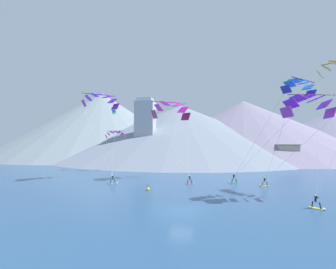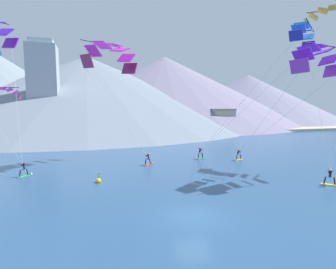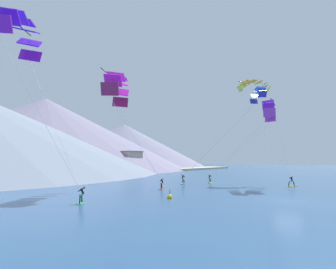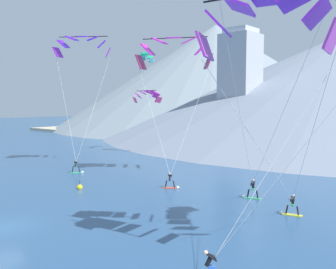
{
  "view_description": "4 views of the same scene",
  "coord_description": "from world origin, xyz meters",
  "px_view_note": "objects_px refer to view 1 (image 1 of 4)",
  "views": [
    {
      "loc": [
        1.75,
        -24.76,
        7.55
      ],
      "look_at": [
        -3.03,
        12.27,
        8.84
      ],
      "focal_mm": 24.0,
      "sensor_mm": 36.0,
      "label": 1
    },
    {
      "loc": [
        -6.55,
        -15.94,
        7.42
      ],
      "look_at": [
        2.05,
        12.86,
        4.24
      ],
      "focal_mm": 28.0,
      "sensor_mm": 36.0,
      "label": 2
    },
    {
      "loc": [
        -28.14,
        -6.91,
        4.07
      ],
      "look_at": [
        -1.47,
        13.79,
        7.32
      ],
      "focal_mm": 28.0,
      "sensor_mm": 36.0,
      "label": 3
    },
    {
      "loc": [
        25.04,
        -10.74,
        8.36
      ],
      "look_at": [
        -2.52,
        19.26,
        5.03
      ],
      "focal_mm": 40.0,
      "sensor_mm": 36.0,
      "label": 4
    }
  ],
  "objects_px": {
    "kitesurfer_near_lead": "(191,181)",
    "kitesurfer_near_trail": "(114,181)",
    "parafoil_kite_distant_high_outer": "(113,110)",
    "parafoil_kite_distant_low_drift": "(115,134)",
    "parafoil_kite_far_left": "(308,104)",
    "parafoil_kite_near_trail": "(101,99)",
    "kitesurfer_far_left": "(263,184)",
    "race_marker_buoy": "(148,189)",
    "kitesurfer_mid_center": "(233,180)",
    "parafoil_kite_mid_center": "(299,86)",
    "kitesurfer_far_right": "(318,205)",
    "parafoil_kite_near_lead": "(171,109)"
  },
  "relations": [
    {
      "from": "kitesurfer_near_lead",
      "to": "kitesurfer_near_trail",
      "type": "relative_size",
      "value": 1.02
    },
    {
      "from": "parafoil_kite_distant_high_outer",
      "to": "parafoil_kite_distant_low_drift",
      "type": "bearing_deg",
      "value": -41.18
    },
    {
      "from": "kitesurfer_near_lead",
      "to": "parafoil_kite_far_left",
      "type": "xyz_separation_m",
      "value": [
        15.36,
        -10.35,
        12.02
      ]
    },
    {
      "from": "parafoil_kite_near_trail",
      "to": "parafoil_kite_far_left",
      "type": "bearing_deg",
      "value": -20.89
    },
    {
      "from": "kitesurfer_far_left",
      "to": "race_marker_buoy",
      "type": "xyz_separation_m",
      "value": [
        -19.01,
        -5.72,
        -0.28
      ]
    },
    {
      "from": "kitesurfer_mid_center",
      "to": "parafoil_kite_mid_center",
      "type": "bearing_deg",
      "value": -55.25
    },
    {
      "from": "kitesurfer_near_trail",
      "to": "parafoil_kite_near_trail",
      "type": "relative_size",
      "value": 0.1
    },
    {
      "from": "kitesurfer_near_trail",
      "to": "kitesurfer_mid_center",
      "type": "xyz_separation_m",
      "value": [
        21.68,
        3.42,
        0.07
      ]
    },
    {
      "from": "kitesurfer_near_lead",
      "to": "parafoil_kite_far_left",
      "type": "bearing_deg",
      "value": -33.98
    },
    {
      "from": "parafoil_kite_distant_high_outer",
      "to": "kitesurfer_near_lead",
      "type": "bearing_deg",
      "value": -39.05
    },
    {
      "from": "kitesurfer_mid_center",
      "to": "parafoil_kite_near_trail",
      "type": "bearing_deg",
      "value": 178.28
    },
    {
      "from": "kitesurfer_far_left",
      "to": "kitesurfer_near_trail",
      "type": "bearing_deg",
      "value": -177.86
    },
    {
      "from": "kitesurfer_mid_center",
      "to": "kitesurfer_far_right",
      "type": "relative_size",
      "value": 1.05
    },
    {
      "from": "kitesurfer_near_trail",
      "to": "parafoil_kite_distant_high_outer",
      "type": "height_order",
      "value": "parafoil_kite_distant_high_outer"
    },
    {
      "from": "kitesurfer_far_left",
      "to": "race_marker_buoy",
      "type": "height_order",
      "value": "kitesurfer_far_left"
    },
    {
      "from": "kitesurfer_far_right",
      "to": "parafoil_kite_near_trail",
      "type": "bearing_deg",
      "value": 153.9
    },
    {
      "from": "kitesurfer_near_trail",
      "to": "parafoil_kite_distant_high_outer",
      "type": "xyz_separation_m",
      "value": [
        -7.55,
        19.06,
        15.96
      ]
    },
    {
      "from": "parafoil_kite_distant_high_outer",
      "to": "kitesurfer_near_trail",
      "type": "bearing_deg",
      "value": -68.39
    },
    {
      "from": "kitesurfer_far_right",
      "to": "parafoil_kite_distant_high_outer",
      "type": "distance_m",
      "value": 50.33
    },
    {
      "from": "kitesurfer_near_trail",
      "to": "parafoil_kite_mid_center",
      "type": "height_order",
      "value": "parafoil_kite_mid_center"
    },
    {
      "from": "kitesurfer_mid_center",
      "to": "parafoil_kite_near_lead",
      "type": "bearing_deg",
      "value": 165.14
    },
    {
      "from": "kitesurfer_near_lead",
      "to": "parafoil_kite_far_left",
      "type": "height_order",
      "value": "parafoil_kite_far_left"
    },
    {
      "from": "kitesurfer_near_trail",
      "to": "parafoil_kite_near_lead",
      "type": "xyz_separation_m",
      "value": [
        9.78,
        6.58,
        14.11
      ]
    },
    {
      "from": "parafoil_kite_far_left",
      "to": "parafoil_kite_distant_high_outer",
      "type": "relative_size",
      "value": 3.19
    },
    {
      "from": "kitesurfer_near_lead",
      "to": "kitesurfer_far_left",
      "type": "xyz_separation_m",
      "value": [
        12.47,
        -0.65,
        -0.03
      ]
    },
    {
      "from": "kitesurfer_far_right",
      "to": "parafoil_kite_near_lead",
      "type": "relative_size",
      "value": 0.11
    },
    {
      "from": "parafoil_kite_mid_center",
      "to": "parafoil_kite_far_left",
      "type": "relative_size",
      "value": 1.19
    },
    {
      "from": "kitesurfer_near_trail",
      "to": "parafoil_kite_near_trail",
      "type": "height_order",
      "value": "parafoil_kite_near_trail"
    },
    {
      "from": "kitesurfer_near_lead",
      "to": "kitesurfer_near_trail",
      "type": "xyz_separation_m",
      "value": [
        -13.93,
        -1.64,
        0.01
      ]
    },
    {
      "from": "kitesurfer_far_right",
      "to": "parafoil_kite_distant_low_drift",
      "type": "relative_size",
      "value": 0.32
    },
    {
      "from": "kitesurfer_near_lead",
      "to": "parafoil_kite_mid_center",
      "type": "bearing_deg",
      "value": -30.08
    },
    {
      "from": "kitesurfer_far_right",
      "to": "parafoil_kite_mid_center",
      "type": "bearing_deg",
      "value": 86.5
    },
    {
      "from": "parafoil_kite_distant_high_outer",
      "to": "race_marker_buoy",
      "type": "height_order",
      "value": "parafoil_kite_distant_high_outer"
    },
    {
      "from": "kitesurfer_far_right",
      "to": "race_marker_buoy",
      "type": "bearing_deg",
      "value": 160.98
    },
    {
      "from": "kitesurfer_near_lead",
      "to": "parafoil_kite_far_left",
      "type": "relative_size",
      "value": 0.14
    },
    {
      "from": "kitesurfer_far_left",
      "to": "parafoil_kite_mid_center",
      "type": "xyz_separation_m",
      "value": [
        2.56,
        -8.05,
        14.79
      ]
    },
    {
      "from": "parafoil_kite_far_left",
      "to": "race_marker_buoy",
      "type": "distance_m",
      "value": 25.44
    },
    {
      "from": "parafoil_kite_far_left",
      "to": "race_marker_buoy",
      "type": "relative_size",
      "value": 12.17
    },
    {
      "from": "parafoil_kite_distant_high_outer",
      "to": "parafoil_kite_near_trail",
      "type": "bearing_deg",
      "value": -78.7
    },
    {
      "from": "parafoil_kite_mid_center",
      "to": "race_marker_buoy",
      "type": "distance_m",
      "value": 26.41
    },
    {
      "from": "kitesurfer_far_right",
      "to": "parafoil_kite_mid_center",
      "type": "height_order",
      "value": "parafoil_kite_mid_center"
    },
    {
      "from": "kitesurfer_near_trail",
      "to": "parafoil_kite_near_trail",
      "type": "bearing_deg",
      "value": 137.44
    },
    {
      "from": "kitesurfer_near_trail",
      "to": "kitesurfer_mid_center",
      "type": "height_order",
      "value": "kitesurfer_mid_center"
    },
    {
      "from": "kitesurfer_far_right",
      "to": "race_marker_buoy",
      "type": "xyz_separation_m",
      "value": [
        -21.26,
        7.33,
        -0.33
      ]
    },
    {
      "from": "parafoil_kite_far_left",
      "to": "race_marker_buoy",
      "type": "bearing_deg",
      "value": 169.7
    },
    {
      "from": "kitesurfer_far_right",
      "to": "parafoil_kite_far_left",
      "type": "distance_m",
      "value": 12.47
    },
    {
      "from": "parafoil_kite_near_trail",
      "to": "parafoil_kite_distant_low_drift",
      "type": "bearing_deg",
      "value": 98.44
    },
    {
      "from": "kitesurfer_near_trail",
      "to": "kitesurfer_far_left",
      "type": "xyz_separation_m",
      "value": [
        26.4,
        0.99,
        -0.03
      ]
    },
    {
      "from": "kitesurfer_near_trail",
      "to": "kitesurfer_far_left",
      "type": "height_order",
      "value": "kitesurfer_near_trail"
    },
    {
      "from": "kitesurfer_near_lead",
      "to": "parafoil_kite_distant_high_outer",
      "type": "xyz_separation_m",
      "value": [
        -21.48,
        17.42,
        15.96
      ]
    }
  ]
}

